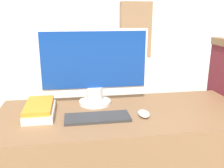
{
  "coord_description": "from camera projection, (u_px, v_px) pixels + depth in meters",
  "views": [
    {
      "loc": [
        -0.29,
        -1.03,
        1.33
      ],
      "look_at": [
        -0.08,
        0.28,
        0.95
      ],
      "focal_mm": 40.0,
      "sensor_mm": 36.0,
      "label": 1
    }
  ],
  "objects": [
    {
      "name": "keyboard",
      "position": [
        97.0,
        118.0,
        1.37
      ],
      "size": [
        0.36,
        0.14,
        0.02
      ],
      "color": "#2D2D2D",
      "rests_on": "desk"
    },
    {
      "name": "book_stack",
      "position": [
        40.0,
        110.0,
        1.41
      ],
      "size": [
        0.16,
        0.29,
        0.07
      ],
      "color": "silver",
      "rests_on": "desk"
    },
    {
      "name": "bookshelf_far",
      "position": [
        135.0,
        30.0,
        7.57
      ],
      "size": [
        0.94,
        0.32,
        1.65
      ],
      "color": "#846042",
      "rests_on": "ground_plane"
    },
    {
      "name": "desk",
      "position": [
        124.0,
        168.0,
        1.57
      ],
      "size": [
        1.48,
        0.62,
        0.77
      ],
      "color": "brown",
      "rests_on": "ground_plane"
    },
    {
      "name": "mouse",
      "position": [
        144.0,
        114.0,
        1.4
      ],
      "size": [
        0.06,
        0.1,
        0.03
      ],
      "color": "silver",
      "rests_on": "desk"
    },
    {
      "name": "monitor",
      "position": [
        94.0,
        66.0,
        1.54
      ],
      "size": [
        0.67,
        0.2,
        0.47
      ],
      "color": "silver",
      "rests_on": "desk"
    },
    {
      "name": "wall_back",
      "position": [
        81.0,
        10.0,
        7.4
      ],
      "size": [
        12.0,
        0.06,
        2.8
      ],
      "color": "white",
      "rests_on": "ground_plane"
    }
  ]
}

